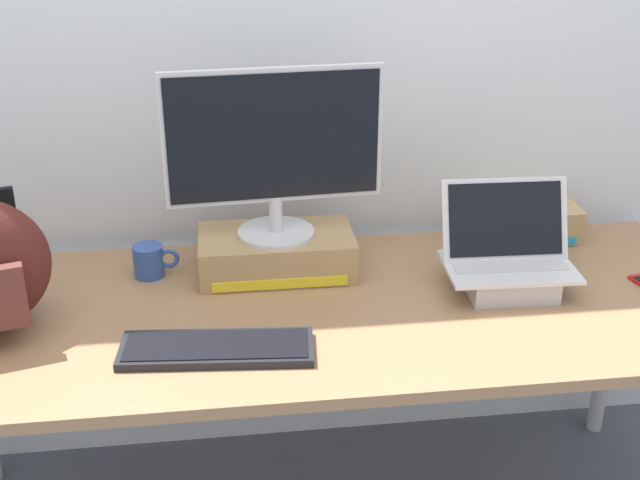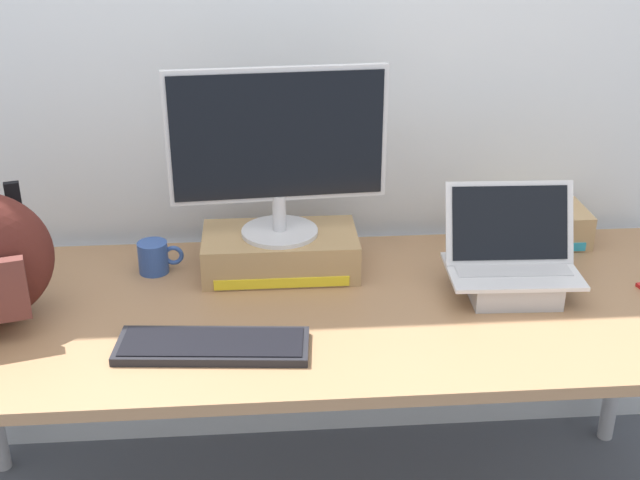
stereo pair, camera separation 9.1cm
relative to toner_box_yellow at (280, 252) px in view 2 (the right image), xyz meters
name	(u,v)px [view 2 (the right image)]	position (x,y,z in m)	size (l,w,h in m)	color
back_wall	(306,42)	(0.09, 0.30, 0.51)	(7.00, 0.10, 2.60)	silver
desk	(320,325)	(0.09, -0.20, -0.11)	(2.10, 0.81, 0.74)	#99704C
toner_box_yellow	(280,252)	(0.00, 0.00, 0.00)	(0.42, 0.23, 0.11)	#A88456
desktop_monitor	(278,148)	(0.00, 0.00, 0.30)	(0.57, 0.21, 0.45)	silver
open_laptop	(511,272)	(0.59, -0.17, 0.00)	(0.34, 0.23, 0.27)	#ADADB2
external_keyboard	(213,346)	(-0.17, -0.40, -0.04)	(0.45, 0.18, 0.02)	black
coffee_mug	(154,257)	(-0.34, 0.01, -0.01)	(0.12, 0.08, 0.09)	#2D4C93
toner_box_cyan	(530,225)	(0.74, 0.14, 0.00)	(0.32, 0.18, 0.10)	tan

